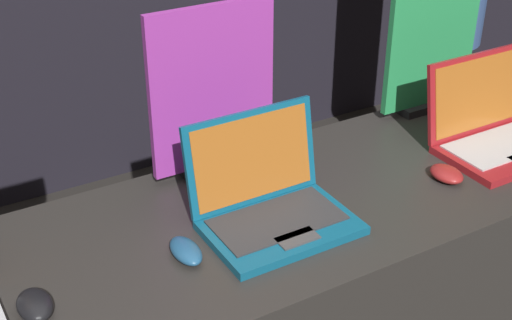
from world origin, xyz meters
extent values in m
ellipsoid|color=black|center=(-0.54, 0.23, 0.90)|extent=(0.07, 0.10, 0.04)
cube|color=#0F5170|center=(0.01, 0.22, 0.89)|extent=(0.33, 0.22, 0.02)
cube|color=#2D2D30|center=(0.01, 0.24, 0.90)|extent=(0.29, 0.16, 0.00)
cube|color=#3F3F42|center=(0.01, 0.16, 0.90)|extent=(0.09, 0.05, 0.00)
cube|color=#0F5170|center=(0.01, 0.35, 1.01)|extent=(0.33, 0.05, 0.22)
cube|color=#A5591E|center=(0.01, 0.35, 1.01)|extent=(0.30, 0.04, 0.19)
ellipsoid|color=navy|center=(-0.21, 0.24, 0.89)|extent=(0.06, 0.11, 0.03)
cube|color=black|center=(0.01, 0.55, 0.89)|extent=(0.18, 0.07, 0.02)
cube|color=purple|center=(0.01, 0.55, 1.11)|extent=(0.33, 0.02, 0.42)
cube|color=maroon|center=(0.73, 0.22, 0.89)|extent=(0.35, 0.22, 0.02)
cube|color=#B7B7B7|center=(0.73, 0.24, 0.90)|extent=(0.31, 0.16, 0.00)
cube|color=maroon|center=(0.73, 0.36, 1.01)|extent=(0.35, 0.05, 0.22)
cube|color=#A5591E|center=(0.73, 0.35, 1.01)|extent=(0.31, 0.04, 0.19)
ellipsoid|color=maroon|center=(0.50, 0.20, 0.90)|extent=(0.07, 0.10, 0.03)
cube|color=black|center=(0.73, 0.55, 0.89)|extent=(0.18, 0.07, 0.02)
cube|color=#268C4C|center=(0.73, 0.55, 1.11)|extent=(0.32, 0.02, 0.42)
cylinder|color=#282833|center=(1.43, 1.19, 0.39)|extent=(0.24, 0.24, 0.78)
camera|label=1|loc=(-0.71, -0.90, 1.81)|focal=50.00mm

